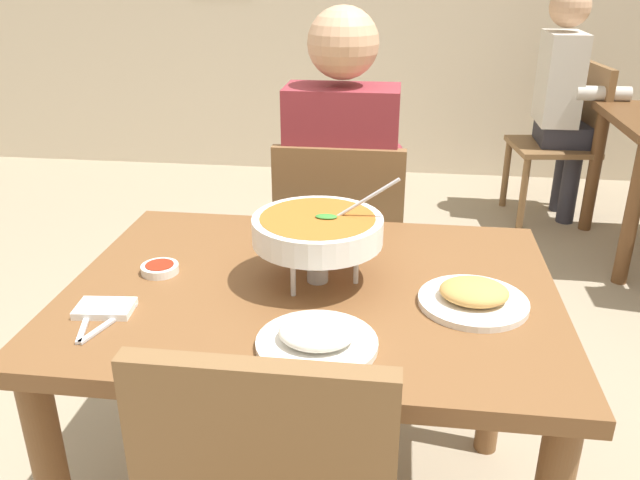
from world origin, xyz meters
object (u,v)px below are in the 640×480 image
at_px(dining_table_main, 312,328).
at_px(chair_diner_main, 340,250).
at_px(chair_bg_left, 570,134).
at_px(appetizer_plate, 474,297).
at_px(curry_bowl, 318,230).
at_px(patron_bg_left, 565,92).
at_px(diner_main, 342,182).
at_px(sauce_dish, 160,268).
at_px(rice_plate, 317,338).

xyz_separation_m(dining_table_main, chair_diner_main, (-0.00, 0.70, -0.11)).
height_order(dining_table_main, chair_bg_left, chair_bg_left).
bearing_deg(dining_table_main, appetizer_plate, -7.55).
distance_m(curry_bowl, appetizer_plate, 0.38).
bearing_deg(patron_bg_left, diner_main, -121.76).
distance_m(sauce_dish, chair_bg_left, 2.91).
bearing_deg(chair_diner_main, appetizer_plate, -64.19).
bearing_deg(diner_main, patron_bg_left, 58.24).
bearing_deg(chair_diner_main, dining_table_main, -90.00).
xyz_separation_m(dining_table_main, curry_bowl, (0.01, 0.02, 0.25)).
xyz_separation_m(rice_plate, chair_bg_left, (1.10, 2.74, -0.24)).
bearing_deg(chair_diner_main, curry_bowl, -89.09).
xyz_separation_m(dining_table_main, appetizer_plate, (0.36, -0.05, 0.14)).
bearing_deg(chair_diner_main, patron_bg_left, 58.71).
xyz_separation_m(diner_main, curry_bowl, (0.01, -0.71, 0.12)).
xyz_separation_m(chair_diner_main, rice_plate, (0.05, -0.96, 0.24)).
relative_size(curry_bowl, sauce_dish, 3.69).
height_order(dining_table_main, rice_plate, rice_plate).
xyz_separation_m(appetizer_plate, patron_bg_left, (0.73, 2.55, -0.01)).
distance_m(diner_main, appetizer_plate, 0.87).
xyz_separation_m(curry_bowl, appetizer_plate, (0.35, -0.07, -0.11)).
distance_m(chair_diner_main, appetizer_plate, 0.87).
bearing_deg(dining_table_main, rice_plate, -79.83).
bearing_deg(chair_bg_left, patron_bg_left, 159.39).
relative_size(chair_diner_main, chair_bg_left, 1.00).
relative_size(sauce_dish, patron_bg_left, 0.07).
distance_m(chair_diner_main, sauce_dish, 0.82).
relative_size(chair_diner_main, sauce_dish, 10.00).
bearing_deg(appetizer_plate, rice_plate, -146.53).
height_order(dining_table_main, patron_bg_left, patron_bg_left).
xyz_separation_m(dining_table_main, diner_main, (0.00, 0.74, 0.13)).
relative_size(dining_table_main, curry_bowl, 3.39).
xyz_separation_m(chair_diner_main, chair_bg_left, (1.15, 1.78, 0.00)).
height_order(rice_plate, patron_bg_left, patron_bg_left).
height_order(dining_table_main, sauce_dish, sauce_dish).
xyz_separation_m(diner_main, appetizer_plate, (0.36, -0.79, 0.01)).
height_order(dining_table_main, curry_bowl, curry_bowl).
xyz_separation_m(rice_plate, appetizer_plate, (0.32, 0.21, 0.00)).
bearing_deg(rice_plate, chair_diner_main, 92.76).
bearing_deg(curry_bowl, dining_table_main, -114.44).
relative_size(curry_bowl, patron_bg_left, 0.25).
bearing_deg(curry_bowl, appetizer_plate, -11.54).
distance_m(dining_table_main, chair_bg_left, 2.74).
distance_m(rice_plate, sauce_dish, 0.50).
relative_size(chair_diner_main, rice_plate, 3.75).
relative_size(chair_diner_main, curry_bowl, 2.71).
bearing_deg(appetizer_plate, chair_diner_main, 115.81).
bearing_deg(chair_bg_left, rice_plate, -111.93).
height_order(chair_diner_main, diner_main, diner_main).
bearing_deg(chair_diner_main, chair_bg_left, 57.12).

